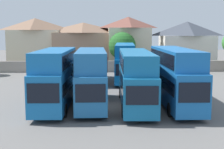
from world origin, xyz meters
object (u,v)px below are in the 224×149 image
house_terrace_centre (83,45)px  house_terrace_left (36,42)px  bus_6 (95,67)px  bus_5 (68,67)px  bus_8 (151,66)px  bus_3 (136,76)px  bus_7 (125,60)px  house_terrace_far_right (187,44)px  house_terrace_right (128,42)px  bus_2 (91,75)px  tree_right_of_lot (122,46)px  bus_1 (55,76)px  bus_4 (175,74)px

house_terrace_centre → house_terrace_left: bearing=-179.6°
bus_6 → house_terrace_left: bearing=-148.8°
bus_5 → bus_8: (10.88, 0.11, 0.09)m
bus_3 → bus_5: size_ratio=1.15×
bus_6 → bus_7: 4.00m
bus_6 → bus_8: 7.39m
bus_3 → house_terrace_left: house_terrace_left is taller
house_terrace_far_right → bus_3: bearing=-112.7°
bus_5 → house_terrace_right: (9.41, 17.39, 2.73)m
bus_6 → house_terrace_right: (5.92, 17.12, 2.75)m
house_terrace_centre → house_terrace_far_right: bearing=-2.3°
bus_2 → house_terrace_far_right: (16.85, 30.95, 1.48)m
bus_8 → house_terrace_left: (-18.35, 17.70, 2.51)m
tree_right_of_lot → house_terrace_far_right: bearing=19.4°
bus_1 → house_terrace_left: 33.14m
bus_7 → bus_8: size_ratio=1.02×
bus_3 → house_terrace_far_right: bearing=159.6°
bus_3 → tree_right_of_lot: size_ratio=1.89×
bus_7 → house_terrace_right: (2.01, 17.06, 1.90)m
bus_1 → bus_8: (10.61, 14.48, -0.78)m
bus_2 → bus_5: (-3.32, 13.83, -0.84)m
bus_8 → tree_right_of_lot: (-2.91, 12.70, 2.09)m
bus_4 → tree_right_of_lot: size_ratio=1.84×
bus_4 → bus_6: size_ratio=1.15×
bus_2 → bus_4: (7.31, -0.12, 0.07)m
bus_2 → house_terrace_left: bearing=-161.8°
house_terrace_left → house_terrace_right: 16.88m
house_terrace_left → house_terrace_far_right: 27.65m
bus_1 → bus_7: 16.33m
bus_4 → bus_8: bus_4 is taller
bus_8 → house_terrace_centre: bearing=-156.0°
bus_2 → bus_8: size_ratio=0.93×
bus_5 → bus_4: bearing=35.4°
house_terrace_left → tree_right_of_lot: house_terrace_left is taller
bus_4 → house_terrace_centre: bearing=-163.0°
bus_6 → bus_7: bus_7 is taller
house_terrace_centre → tree_right_of_lot: 8.46m
house_terrace_far_right → tree_right_of_lot: size_ratio=1.52×
bus_5 → tree_right_of_lot: size_ratio=1.63×
bus_6 → tree_right_of_lot: 13.50m
bus_1 → tree_right_of_lot: bearing=165.8°
bus_4 → bus_5: size_ratio=1.13×
house_terrace_left → tree_right_of_lot: 16.23m
bus_5 → house_terrace_far_right: house_terrace_far_right is taller
bus_2 → bus_5: bearing=-167.1°
bus_4 → house_terrace_left: (-18.10, 31.76, 1.70)m
bus_7 → house_terrace_centre: house_terrace_centre is taller
bus_8 → bus_5: bearing=-94.1°
bus_2 → bus_3: size_ratio=0.87×
bus_6 → house_terrace_far_right: house_terrace_far_right is taller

